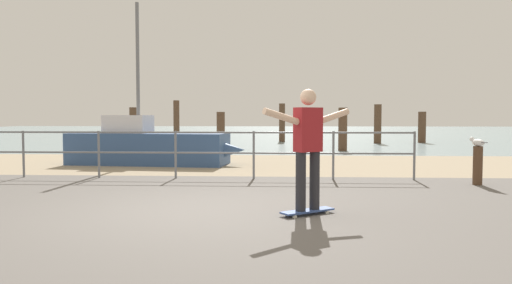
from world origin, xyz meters
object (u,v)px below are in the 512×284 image
object	(u,v)px
skateboard	(308,211)
bollard_short	(478,166)
seagull	(478,142)
sailboat	(154,147)
skateboarder	(308,142)

from	to	relation	value
skateboard	bollard_short	xyz separation A→B (m)	(3.48, 3.09, 0.32)
skateboard	seagull	distance (m)	4.73
sailboat	skateboarder	size ratio (longest dim) A/B	3.05
sailboat	seagull	bearing A→B (deg)	-26.45
skateboard	seagull	world-z (taller)	seagull
skateboarder	bollard_short	distance (m)	4.70
sailboat	seagull	xyz separation A→B (m)	(7.43, -3.70, 0.34)
skateboard	skateboarder	size ratio (longest dim) A/B	0.46
skateboard	bollard_short	distance (m)	4.67
bollard_short	seagull	xyz separation A→B (m)	(-0.00, 0.02, 0.47)
sailboat	bollard_short	world-z (taller)	sailboat
sailboat	bollard_short	distance (m)	8.31
skateboarder	skateboard	bearing A→B (deg)	0.00
sailboat	skateboard	xyz separation A→B (m)	(3.96, -6.80, -0.45)
skateboard	skateboarder	bearing A→B (deg)	180.00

